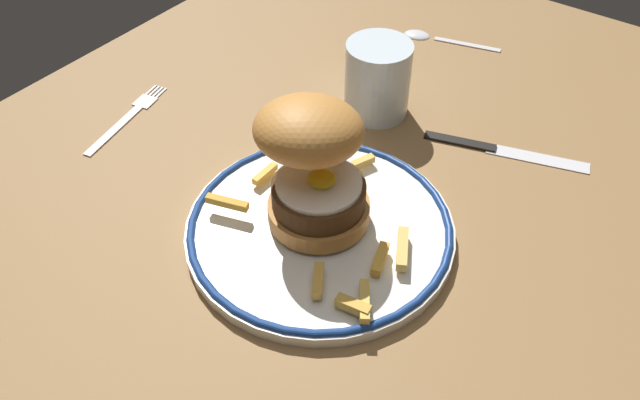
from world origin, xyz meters
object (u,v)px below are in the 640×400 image
knife (492,148)px  fork (128,116)px  dinner_plate (320,228)px  water_glass (377,84)px  spoon (428,35)px  burger (313,161)px

knife → fork: bearing=118.0°
dinner_plate → knife: bearing=-20.1°
dinner_plate → water_glass: water_glass is taller
fork → spoon: bearing=-28.0°
water_glass → fork: size_ratio=0.61×
fork → burger: bearing=-91.8°
water_glass → spoon: 18.93cm
dinner_plate → knife: 22.89cm
burger → knife: size_ratio=0.78×
burger → water_glass: bearing=14.4°
burger → fork: 28.64cm
burger → spoon: (37.43, 8.10, -7.57)cm
dinner_plate → fork: (1.85, 29.09, -0.66)cm
water_glass → fork: 29.27cm
water_glass → spoon: (18.35, 3.19, -3.38)cm
fork → spoon: (36.55, -19.45, 0.18)cm
dinner_plate → spoon: size_ratio=1.94×
burger → knife: 23.84cm
knife → spoon: bearing=46.0°
knife → spoon: size_ratio=1.33×
water_glass → knife: water_glass is taller
water_glass → spoon: bearing=9.9°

